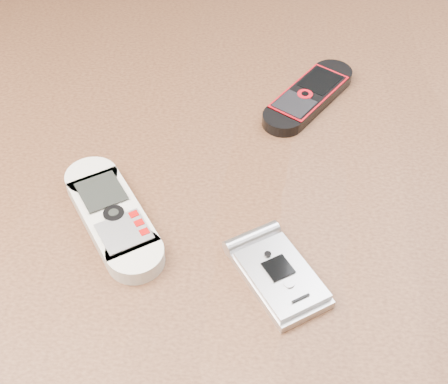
{
  "coord_description": "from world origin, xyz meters",
  "views": [
    {
      "loc": [
        0.03,
        -0.37,
        1.15
      ],
      "look_at": [
        0.01,
        0.0,
        0.76
      ],
      "focal_mm": 50.0,
      "sensor_mm": 36.0,
      "label": 1
    }
  ],
  "objects_px": {
    "table": "(219,271)",
    "motorola_razr": "(279,275)",
    "nokia_black_red": "(309,96)",
    "nokia_white": "(112,215)"
  },
  "relations": [
    {
      "from": "table",
      "to": "motorola_razr",
      "type": "relative_size",
      "value": 12.89
    },
    {
      "from": "nokia_black_red",
      "to": "motorola_razr",
      "type": "bearing_deg",
      "value": -63.33
    },
    {
      "from": "motorola_razr",
      "to": "nokia_black_red",
      "type": "bearing_deg",
      "value": 50.51
    },
    {
      "from": "nokia_white",
      "to": "motorola_razr",
      "type": "relative_size",
      "value": 1.54
    },
    {
      "from": "nokia_white",
      "to": "motorola_razr",
      "type": "xyz_separation_m",
      "value": [
        0.14,
        -0.05,
        -0.0
      ]
    },
    {
      "from": "nokia_black_red",
      "to": "motorola_razr",
      "type": "height_order",
      "value": "same"
    },
    {
      "from": "table",
      "to": "motorola_razr",
      "type": "distance_m",
      "value": 0.15
    },
    {
      "from": "nokia_black_red",
      "to": "motorola_razr",
      "type": "xyz_separation_m",
      "value": [
        -0.03,
        -0.23,
        0.0
      ]
    },
    {
      "from": "nokia_black_red",
      "to": "table",
      "type": "bearing_deg",
      "value": -85.69
    },
    {
      "from": "table",
      "to": "motorola_razr",
      "type": "xyz_separation_m",
      "value": [
        0.05,
        -0.08,
        0.11
      ]
    }
  ]
}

